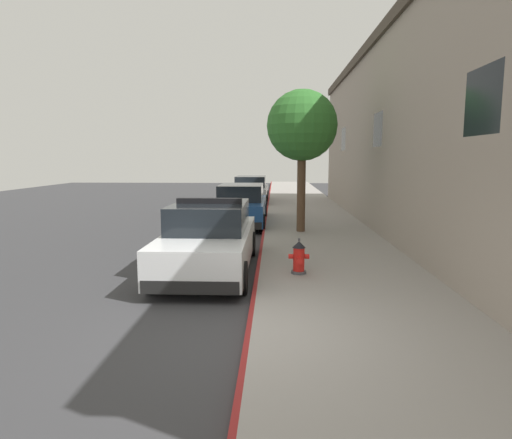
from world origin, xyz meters
TOP-DOWN VIEW (x-y plane):
  - ground_plane at (-4.17, 10.00)m, footprint 33.91×60.00m
  - sidewalk_pavement at (1.83, 10.00)m, footprint 3.66×60.00m
  - curb_painted_edge at (-0.04, 10.00)m, footprint 0.08×60.00m
  - storefront_building at (7.31, 8.72)m, footprint 7.54×26.54m
  - police_cruiser at (-1.16, 3.81)m, footprint 1.94×4.84m
  - parked_car_silver_ahead at (-0.99, 11.02)m, footprint 1.94×4.84m
  - parked_car_dark_far at (-1.05, 19.06)m, footprint 1.94×4.84m
  - fire_hydrant at (0.84, 3.09)m, footprint 0.44×0.40m
  - street_tree at (1.20, 8.62)m, footprint 2.30×2.30m

SIDE VIEW (x-z plane):
  - ground_plane at x=-4.17m, z-range -0.20..0.00m
  - sidewalk_pavement at x=1.83m, z-range 0.00..0.15m
  - curb_painted_edge at x=-0.04m, z-range 0.00..0.15m
  - fire_hydrant at x=0.84m, z-range 0.12..0.88m
  - parked_car_silver_ahead at x=-0.99m, z-range -0.04..1.52m
  - parked_car_dark_far at x=-1.05m, z-range -0.04..1.52m
  - police_cruiser at x=-1.16m, z-range -0.10..1.58m
  - storefront_building at x=7.31m, z-range 0.01..6.73m
  - street_tree at x=1.20m, z-range 1.28..5.92m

